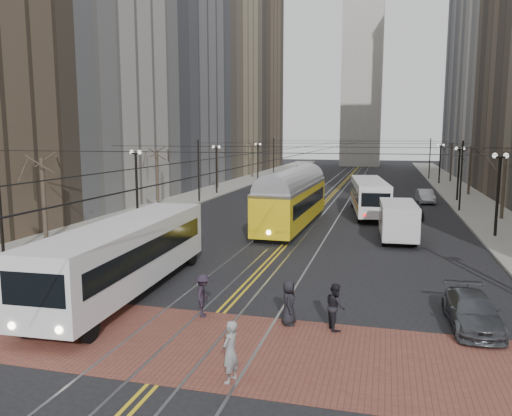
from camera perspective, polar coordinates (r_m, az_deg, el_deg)
The scene contains 25 objects.
ground at distance 21.33m, azimuth -3.23°, elevation -11.02°, with size 260.00×260.00×0.00m, color black.
sidewalk_left at distance 67.93m, azimuth -3.60°, elevation 2.37°, with size 5.00×140.00×0.15m, color gray.
sidewalk_right at distance 65.11m, azimuth 22.35°, elevation 1.50°, with size 5.00×140.00×0.15m, color gray.
crosswalk_band at distance 17.83m, azimuth -7.33°, elevation -15.04°, with size 25.00×6.00×0.01m, color brown.
streetcar_rails at distance 64.83m, azimuth 9.09°, elevation 1.93°, with size 4.80×130.00×0.02m, color gray.
centre_lines at distance 64.83m, azimuth 9.10°, elevation 1.94°, with size 0.42×130.00×0.01m, color gold.
building_left_mid at distance 73.15m, azimuth -11.62°, elevation 15.93°, with size 16.00×20.00×34.00m, color slate.
building_left_midfar at distance 93.53m, azimuth -7.20°, elevation 19.90°, with size 20.00×20.00×52.00m, color gray.
building_left_far at distance 110.60m, azimuth -2.15°, elevation 14.99°, with size 16.00×20.00×40.00m, color brown.
building_right_far at distance 107.68m, azimuth 25.75°, elevation 14.38°, with size 16.00×20.00×40.00m, color slate.
clock_tower at distance 124.70m, azimuth 12.30°, elevation 21.50°, with size 12.00×12.00×66.00m.
lamp_posts at distance 48.49m, azimuth 7.26°, elevation 3.18°, with size 27.60×57.20×5.60m.
street_trees at distance 54.92m, azimuth 8.15°, elevation 3.76°, with size 31.68×53.28×5.60m.
trolley_wires at distance 54.44m, azimuth 8.12°, elevation 4.75°, with size 25.96×120.00×6.60m.
transit_bus at distance 23.12m, azimuth -14.58°, elevation -5.57°, with size 2.70×12.95×3.24m, color silver.
streetcar at distance 39.01m, azimuth 4.22°, elevation 0.47°, with size 2.77×14.93×3.52m, color gold.
rear_bus at distance 45.86m, azimuth 12.78°, elevation 1.19°, with size 2.59×11.90×3.10m, color white.
cargo_van at distance 34.81m, azimuth 15.91°, elevation -1.55°, with size 2.26×5.86×2.59m, color silver.
sedan_grey at distance 45.33m, azimuth 17.10°, elevation -0.04°, with size 1.84×4.56×1.55m, color #3A3D41.
sedan_silver at distance 55.57m, azimuth 18.78°, elevation 1.29°, with size 1.50×4.31×1.42m, color #AAACB2.
sedan_parked at distance 20.44m, azimuth 23.49°, elevation -10.76°, with size 1.72×4.24×1.23m, color #3B3E42.
pedestrian_a at distance 19.00m, azimuth 3.77°, elevation -10.74°, with size 0.83×0.54×1.69m, color black.
pedestrian_b at distance 14.85m, azimuth -2.96°, elevation -16.06°, with size 0.67×0.44×1.83m, color gray.
pedestrian_c at distance 18.77m, azimuth 9.05°, elevation -11.03°, with size 0.84×0.65×1.72m, color black.
pedestrian_d at distance 19.88m, azimuth -6.05°, elevation -9.89°, with size 1.10×0.63×1.70m, color black.
Camera 1 is at (6.25, -19.15, 7.04)m, focal length 35.00 mm.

